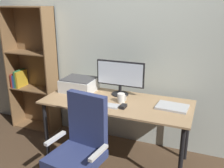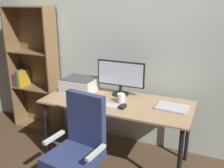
{
  "view_description": "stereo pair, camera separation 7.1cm",
  "coord_description": "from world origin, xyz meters",
  "px_view_note": "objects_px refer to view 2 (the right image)",
  "views": [
    {
      "loc": [
        0.91,
        -2.43,
        1.81
      ],
      "look_at": [
        -0.06,
        0.01,
        0.93
      ],
      "focal_mm": 40.37,
      "sensor_mm": 36.0,
      "label": 1
    },
    {
      "loc": [
        0.98,
        -2.4,
        1.81
      ],
      "look_at": [
        -0.06,
        0.01,
        0.93
      ],
      "focal_mm": 40.37,
      "sensor_mm": 36.0,
      "label": 2
    }
  ],
  "objects_px": {
    "desk": "(117,108)",
    "monitor": "(121,76)",
    "coffee_mug": "(121,98)",
    "office_chair": "(78,153)",
    "mouse": "(123,106)",
    "keyboard": "(105,105)",
    "printer": "(80,84)",
    "laptop": "(172,107)",
    "bookshelf": "(35,70)"
  },
  "relations": [
    {
      "from": "desk",
      "to": "keyboard",
      "type": "xyz_separation_m",
      "value": [
        -0.06,
        -0.17,
        0.09
      ]
    },
    {
      "from": "monitor",
      "to": "coffee_mug",
      "type": "bearing_deg",
      "value": -67.14
    },
    {
      "from": "mouse",
      "to": "office_chair",
      "type": "xyz_separation_m",
      "value": [
        -0.23,
        -0.53,
        -0.3
      ]
    },
    {
      "from": "desk",
      "to": "keyboard",
      "type": "distance_m",
      "value": 0.2
    },
    {
      "from": "desk",
      "to": "printer",
      "type": "height_order",
      "value": "printer"
    },
    {
      "from": "keyboard",
      "to": "bookshelf",
      "type": "relative_size",
      "value": 0.17
    },
    {
      "from": "coffee_mug",
      "to": "office_chair",
      "type": "relative_size",
      "value": 0.1
    },
    {
      "from": "keyboard",
      "to": "printer",
      "type": "xyz_separation_m",
      "value": [
        -0.49,
        0.32,
        0.07
      ]
    },
    {
      "from": "keyboard",
      "to": "office_chair",
      "type": "height_order",
      "value": "office_chair"
    },
    {
      "from": "printer",
      "to": "laptop",
      "type": "bearing_deg",
      "value": -5.36
    },
    {
      "from": "desk",
      "to": "office_chair",
      "type": "distance_m",
      "value": 0.72
    },
    {
      "from": "laptop",
      "to": "coffee_mug",
      "type": "bearing_deg",
      "value": -169.86
    },
    {
      "from": "keyboard",
      "to": "coffee_mug",
      "type": "xyz_separation_m",
      "value": [
        0.12,
        0.15,
        0.04
      ]
    },
    {
      "from": "keyboard",
      "to": "mouse",
      "type": "relative_size",
      "value": 3.02
    },
    {
      "from": "mouse",
      "to": "office_chair",
      "type": "relative_size",
      "value": 0.1
    },
    {
      "from": "monitor",
      "to": "keyboard",
      "type": "xyz_separation_m",
      "value": [
        -0.03,
        -0.38,
        -0.23
      ]
    },
    {
      "from": "mouse",
      "to": "coffee_mug",
      "type": "relative_size",
      "value": 0.92
    },
    {
      "from": "keyboard",
      "to": "bookshelf",
      "type": "bearing_deg",
      "value": 156.45
    },
    {
      "from": "desk",
      "to": "laptop",
      "type": "relative_size",
      "value": 5.16
    },
    {
      "from": "printer",
      "to": "office_chair",
      "type": "xyz_separation_m",
      "value": [
        0.45,
        -0.83,
        -0.36
      ]
    },
    {
      "from": "monitor",
      "to": "desk",
      "type": "bearing_deg",
      "value": -80.13
    },
    {
      "from": "monitor",
      "to": "office_chair",
      "type": "height_order",
      "value": "monitor"
    },
    {
      "from": "desk",
      "to": "bookshelf",
      "type": "relative_size",
      "value": 0.95
    },
    {
      "from": "desk",
      "to": "coffee_mug",
      "type": "bearing_deg",
      "value": -15.47
    },
    {
      "from": "keyboard",
      "to": "office_chair",
      "type": "xyz_separation_m",
      "value": [
        -0.04,
        -0.51,
        -0.29
      ]
    },
    {
      "from": "coffee_mug",
      "to": "mouse",
      "type": "bearing_deg",
      "value": -61.98
    },
    {
      "from": "mouse",
      "to": "office_chair",
      "type": "height_order",
      "value": "office_chair"
    },
    {
      "from": "monitor",
      "to": "mouse",
      "type": "distance_m",
      "value": 0.45
    },
    {
      "from": "keyboard",
      "to": "office_chair",
      "type": "relative_size",
      "value": 0.29
    },
    {
      "from": "desk",
      "to": "mouse",
      "type": "relative_size",
      "value": 17.21
    },
    {
      "from": "desk",
      "to": "monitor",
      "type": "bearing_deg",
      "value": 99.87
    },
    {
      "from": "keyboard",
      "to": "printer",
      "type": "height_order",
      "value": "printer"
    },
    {
      "from": "keyboard",
      "to": "coffee_mug",
      "type": "bearing_deg",
      "value": 48.47
    },
    {
      "from": "office_chair",
      "to": "monitor",
      "type": "bearing_deg",
      "value": 93.62
    },
    {
      "from": "monitor",
      "to": "laptop",
      "type": "bearing_deg",
      "value": -14.56
    },
    {
      "from": "printer",
      "to": "bookshelf",
      "type": "height_order",
      "value": "bookshelf"
    },
    {
      "from": "keyboard",
      "to": "laptop",
      "type": "xyz_separation_m",
      "value": [
        0.67,
        0.21,
        0.0
      ]
    },
    {
      "from": "monitor",
      "to": "bookshelf",
      "type": "distance_m",
      "value": 1.39
    },
    {
      "from": "coffee_mug",
      "to": "bookshelf",
      "type": "bearing_deg",
      "value": 165.98
    },
    {
      "from": "laptop",
      "to": "printer",
      "type": "height_order",
      "value": "printer"
    },
    {
      "from": "monitor",
      "to": "mouse",
      "type": "xyz_separation_m",
      "value": [
        0.16,
        -0.35,
        -0.22
      ]
    },
    {
      "from": "coffee_mug",
      "to": "office_chair",
      "type": "xyz_separation_m",
      "value": [
        -0.16,
        -0.66,
        -0.33
      ]
    },
    {
      "from": "mouse",
      "to": "coffee_mug",
      "type": "distance_m",
      "value": 0.15
    },
    {
      "from": "desk",
      "to": "mouse",
      "type": "xyz_separation_m",
      "value": [
        0.13,
        -0.15,
        0.1
      ]
    },
    {
      "from": "keyboard",
      "to": "desk",
      "type": "bearing_deg",
      "value": 66.67
    },
    {
      "from": "mouse",
      "to": "bookshelf",
      "type": "relative_size",
      "value": 0.06
    },
    {
      "from": "mouse",
      "to": "office_chair",
      "type": "distance_m",
      "value": 0.65
    },
    {
      "from": "printer",
      "to": "bookshelf",
      "type": "distance_m",
      "value": 0.88
    },
    {
      "from": "coffee_mug",
      "to": "desk",
      "type": "bearing_deg",
      "value": 164.53
    },
    {
      "from": "coffee_mug",
      "to": "printer",
      "type": "height_order",
      "value": "printer"
    }
  ]
}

